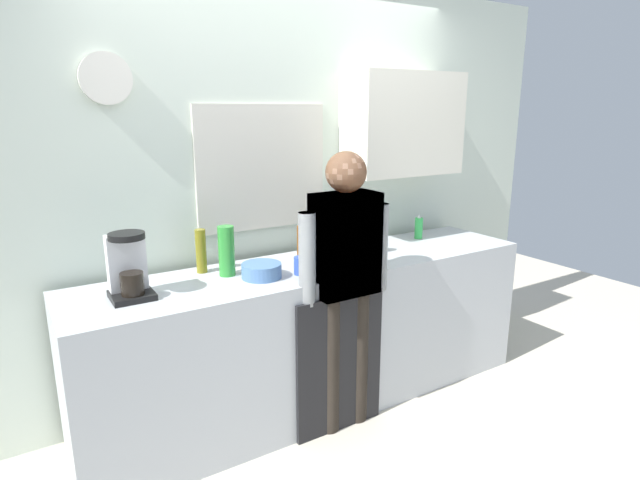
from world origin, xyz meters
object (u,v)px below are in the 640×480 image
object	(u,v)px
person_at_sink	(345,271)
person_guest	(345,271)
bottle_clear_soda	(226,251)
coffee_maker	(128,268)
bottle_red_vinegar	(329,255)
bottle_green_wine	(360,233)
cup_blue_mug	(301,266)
mixing_bowl	(262,271)
bottle_amber_beer	(302,245)
bottle_dark_sauce	(332,238)
dish_soap	(419,228)
bottle_olive_oil	(201,251)

from	to	relation	value
person_at_sink	person_guest	bearing A→B (deg)	0.00
bottle_clear_soda	person_guest	xyz separation A→B (m)	(0.53, -0.38, -0.10)
coffee_maker	person_at_sink	bearing A→B (deg)	-16.39
bottle_red_vinegar	bottle_green_wine	world-z (taller)	bottle_green_wine
cup_blue_mug	bottle_red_vinegar	bearing A→B (deg)	-27.47
bottle_red_vinegar	bottle_green_wine	xyz separation A→B (m)	(0.36, 0.19, 0.04)
bottle_green_wine	mixing_bowl	world-z (taller)	bottle_green_wine
bottle_amber_beer	bottle_dark_sauce	world-z (taller)	bottle_amber_beer
cup_blue_mug	bottle_dark_sauce	bearing A→B (deg)	37.32
coffee_maker	bottle_red_vinegar	xyz separation A→B (m)	(1.03, -0.21, -0.04)
dish_soap	person_at_sink	xyz separation A→B (m)	(-0.95, -0.45, -0.04)
bottle_red_vinegar	person_guest	bearing A→B (deg)	-71.16
bottle_green_wine	person_guest	xyz separation A→B (m)	(-0.32, -0.30, -0.11)
bottle_red_vinegar	mixing_bowl	world-z (taller)	bottle_red_vinegar
bottle_amber_beer	bottle_dark_sauce	xyz separation A→B (m)	(0.30, 0.13, -0.03)
bottle_red_vinegar	person_guest	xyz separation A→B (m)	(0.04, -0.11, -0.07)
bottle_amber_beer	bottle_clear_soda	bearing A→B (deg)	177.67
mixing_bowl	dish_soap	world-z (taller)	dish_soap
bottle_amber_beer	mixing_bowl	bearing A→B (deg)	-159.68
bottle_green_wine	cup_blue_mug	size ratio (longest dim) A/B	3.00
coffee_maker	bottle_olive_oil	distance (m)	0.47
dish_soap	person_at_sink	bearing A→B (deg)	-154.70
dish_soap	coffee_maker	bearing A→B (deg)	-176.20
bottle_olive_oil	mixing_bowl	world-z (taller)	bottle_olive_oil
bottle_clear_soda	bottle_green_wine	size ratio (longest dim) A/B	0.93
coffee_maker	dish_soap	bearing A→B (deg)	3.80
cup_blue_mug	dish_soap	xyz separation A→B (m)	(1.12, 0.27, 0.03)
bottle_dark_sauce	person_at_sink	size ratio (longest dim) A/B	0.11
bottle_olive_oil	dish_soap	distance (m)	1.58
cup_blue_mug	mixing_bowl	xyz separation A→B (m)	(-0.22, 0.06, -0.01)
bottle_red_vinegar	dish_soap	xyz separation A→B (m)	(0.98, 0.34, -0.03)
bottle_dark_sauce	mixing_bowl	xyz separation A→B (m)	(-0.63, -0.25, -0.05)
bottle_clear_soda	mixing_bowl	distance (m)	0.22
bottle_amber_beer	bottle_olive_oil	world-z (taller)	bottle_olive_oil
coffee_maker	bottle_dark_sauce	distance (m)	1.32
bottle_green_wine	cup_blue_mug	xyz separation A→B (m)	(-0.49, -0.12, -0.10)
cup_blue_mug	person_at_sink	distance (m)	0.25
bottle_green_wine	bottle_olive_oil	size ratio (longest dim) A/B	1.20
mixing_bowl	person_at_sink	bearing A→B (deg)	-31.88
bottle_amber_beer	person_guest	xyz separation A→B (m)	(0.06, -0.36, -0.08)
bottle_amber_beer	cup_blue_mug	bearing A→B (deg)	-121.12
bottle_clear_soda	person_at_sink	bearing A→B (deg)	-35.65
mixing_bowl	dish_soap	xyz separation A→B (m)	(1.34, 0.21, 0.04)
bottle_dark_sauce	mixing_bowl	world-z (taller)	bottle_dark_sauce
cup_blue_mug	bottle_green_wine	bearing A→B (deg)	13.30
cup_blue_mug	person_guest	bearing A→B (deg)	-46.04
bottle_green_wine	bottle_red_vinegar	bearing A→B (deg)	-152.39
mixing_bowl	bottle_amber_beer	bearing A→B (deg)	20.32
bottle_clear_soda	person_guest	world-z (taller)	person_guest
coffee_maker	cup_blue_mug	bearing A→B (deg)	-8.57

